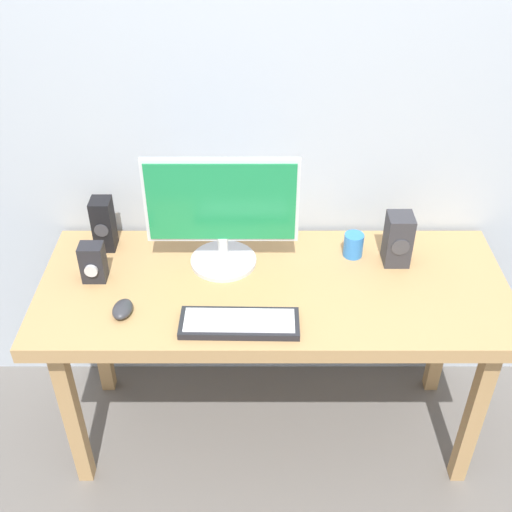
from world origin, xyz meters
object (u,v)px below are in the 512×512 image
at_px(keyboard_primary, 237,323).
at_px(coffee_mug, 351,245).
at_px(speaker_right, 396,239).
at_px(audio_controller, 91,263).
at_px(desk, 271,300).
at_px(speaker_left, 101,225).
at_px(monitor, 219,212).
at_px(mouse, 120,309).

xyz_separation_m(keyboard_primary, coffee_mug, (0.41, 0.39, 0.03)).
distance_m(speaker_right, audio_controller, 1.08).
bearing_deg(speaker_right, desk, -163.60).
distance_m(speaker_right, coffee_mug, 0.16).
height_order(audio_controller, coffee_mug, audio_controller).
distance_m(desk, keyboard_primary, 0.26).
relative_size(desk, speaker_left, 8.00).
distance_m(desk, monitor, 0.37).
relative_size(speaker_right, speaker_left, 0.95).
xyz_separation_m(monitor, keyboard_primary, (0.07, -0.35, -0.20)).
distance_m(desk, coffee_mug, 0.36).
height_order(keyboard_primary, speaker_left, speaker_left).
xyz_separation_m(desk, speaker_left, (-0.62, 0.22, 0.18)).
bearing_deg(desk, speaker_right, 16.40).
bearing_deg(speaker_left, speaker_right, -4.80).
distance_m(desk, speaker_left, 0.69).
xyz_separation_m(speaker_right, speaker_left, (-1.07, 0.09, 0.01)).
relative_size(monitor, mouse, 5.47).
bearing_deg(audio_controller, speaker_right, 5.53).
height_order(monitor, mouse, monitor).
bearing_deg(speaker_right, keyboard_primary, -148.15).
bearing_deg(mouse, coffee_mug, 28.27).
bearing_deg(coffee_mug, keyboard_primary, -136.75).
bearing_deg(mouse, speaker_right, 22.93).
height_order(mouse, speaker_right, speaker_right).
bearing_deg(coffee_mug, monitor, -175.34).
bearing_deg(monitor, coffee_mug, 4.66).
height_order(monitor, keyboard_primary, monitor).
bearing_deg(mouse, keyboard_primary, -3.02).
relative_size(monitor, keyboard_primary, 1.38).
distance_m(monitor, coffee_mug, 0.51).
distance_m(mouse, coffee_mug, 0.86).
relative_size(speaker_left, coffee_mug, 2.27).
xyz_separation_m(desk, speaker_right, (0.45, 0.13, 0.18)).
height_order(speaker_left, audio_controller, speaker_left).
relative_size(keyboard_primary, audio_controller, 2.70).
xyz_separation_m(monitor, audio_controller, (-0.45, -0.10, -0.14)).
distance_m(desk, speaker_right, 0.50).
relative_size(desk, speaker_right, 8.42).
height_order(desk, audio_controller, audio_controller).
bearing_deg(coffee_mug, speaker_right, -14.25).
distance_m(desk, mouse, 0.53).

